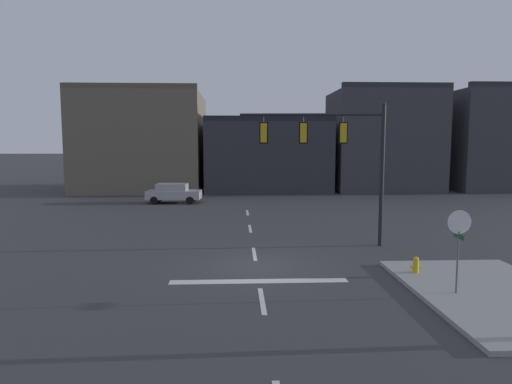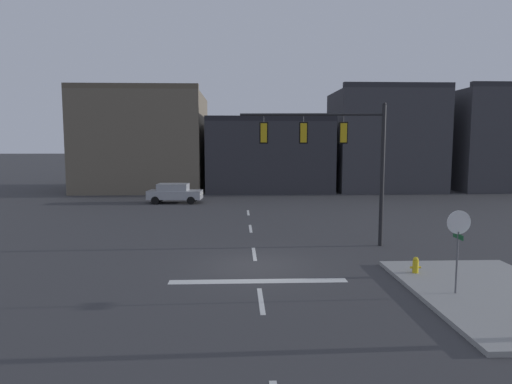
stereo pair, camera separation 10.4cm
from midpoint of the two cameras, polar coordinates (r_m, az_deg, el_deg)
ground_plane at (r=18.35m, az=0.16°, el=-9.38°), size 400.00×400.00×0.00m
sidewalk_near_corner at (r=16.70m, az=28.22°, el=-11.45°), size 5.00×8.00×0.15m
stop_bar_paint at (r=16.44m, az=0.46°, el=-11.24°), size 6.40×0.50×0.01m
lane_centreline at (r=20.28m, az=-0.08°, el=-7.85°), size 0.16×26.40×0.01m
signal_mast_near_side at (r=21.74m, az=10.31°, el=5.60°), size 6.85×0.77×6.85m
stop_sign at (r=15.64m, az=24.44°, el=-4.62°), size 0.76×0.64×2.83m
car_lot_nearside at (r=37.71m, az=-10.22°, el=-0.09°), size 4.54×2.14×1.61m
fire_hydrant at (r=17.91m, az=19.72°, el=-9.06°), size 0.40×0.30×0.75m
building_row at (r=50.07m, az=12.09°, el=5.83°), size 57.98×12.58×10.82m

